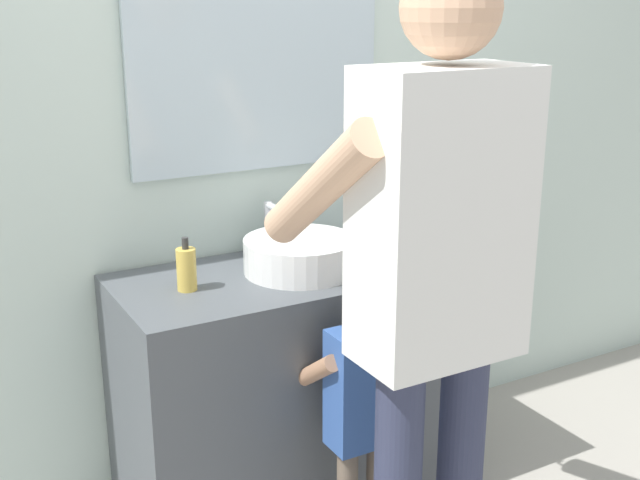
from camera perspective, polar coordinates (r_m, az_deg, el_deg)
name	(u,v)px	position (r m, az deg, el deg)	size (l,w,h in m)	color
back_wall	(252,100)	(2.77, -4.83, 9.91)	(4.40, 0.10, 2.70)	silver
vanity_cabinet	(298,386)	(2.77, -1.54, -10.32)	(1.18, 0.54, 0.84)	#4C5156
sink_basin	(300,255)	(2.57, -1.42, -1.04)	(0.36, 0.36, 0.11)	white
faucet	(270,231)	(2.75, -3.57, 0.67)	(0.18, 0.14, 0.18)	#B7BABF
toothbrush_cup	(378,240)	(2.74, 4.16, 0.03)	(0.07, 0.07, 0.21)	silver
soap_bottle	(186,269)	(2.44, -9.47, -2.03)	(0.06, 0.06, 0.17)	gold
child_toddler	(362,403)	(2.41, 2.99, -11.49)	(0.28, 0.28, 0.91)	#6B5B4C
adult_parent	(435,259)	(1.99, 8.17, -1.36)	(0.55, 0.58, 1.78)	#2D334C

